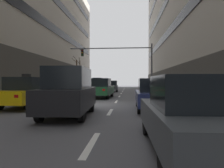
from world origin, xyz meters
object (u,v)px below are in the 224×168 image
car_driving_2 (69,92)px  car_parked_0 (193,115)px  street_tree_1 (77,73)px  car_driving_1 (112,86)px  traffic_signal_0 (125,58)px  car_driving_3 (101,88)px  car_driving_4 (98,83)px  taxi_driving_0 (28,92)px  pedestrian_1 (166,86)px  pedestrian_0 (221,93)px  car_parked_1 (154,95)px

car_driving_2 → car_parked_0: size_ratio=1.01×
car_parked_0 → street_tree_1: bearing=109.0°
car_driving_1 → car_parked_0: car_parked_0 is taller
car_driving_1 → traffic_signal_0: 6.17m
car_driving_1 → car_driving_3: (-0.11, -11.00, 0.08)m
car_driving_4 → street_tree_1: size_ratio=0.82×
taxi_driving_0 → pedestrian_1: bearing=36.3°
car_driving_3 → street_tree_1: size_ratio=0.87×
car_driving_3 → street_tree_1: 15.89m
car_driving_4 → pedestrian_1: bearing=-66.0°
pedestrian_0 → car_driving_3: bearing=125.6°
car_driving_3 → pedestrian_1: bearing=-2.8°
car_driving_1 → car_driving_4: 9.99m
car_driving_3 → car_parked_1: car_driving_3 is taller
car_driving_1 → car_parked_0: (3.73, -24.79, 0.01)m
taxi_driving_0 → car_parked_1: taxi_driving_0 is taller
car_driving_1 → car_parked_0: bearing=-81.4°
car_driving_2 → taxi_driving_0: bearing=140.0°
pedestrian_1 → car_driving_2: bearing=-121.8°
taxi_driving_0 → car_driving_4: bearing=90.3°
traffic_signal_0 → pedestrian_0: 16.29m
car_driving_2 → pedestrian_0: (6.50, 0.59, -0.03)m
car_driving_3 → pedestrian_0: 11.12m
car_driving_4 → car_parked_0: bearing=-78.0°
car_parked_1 → car_driving_3: bearing=116.9°
car_parked_1 → street_tree_1: (-9.80, 22.16, 2.07)m
car_driving_4 → car_parked_0: size_ratio=1.04×
car_parked_0 → street_tree_1: (-9.80, 28.39, 2.08)m
car_driving_3 → traffic_signal_0: size_ratio=0.48×
taxi_driving_0 → street_tree_1: (-2.72, 21.50, 2.02)m
street_tree_1 → car_driving_2: bearing=-76.2°
taxi_driving_0 → car_driving_3: 7.64m
car_driving_2 → street_tree_1: (-5.95, 24.22, 1.84)m
pedestrian_1 → car_driving_3: bearing=177.2°
car_driving_2 → pedestrian_0: size_ratio=2.90×
car_driving_1 → car_driving_3: car_driving_3 is taller
car_parked_0 → car_driving_3: bearing=105.5°
taxi_driving_0 → traffic_signal_0: (5.30, 13.20, 3.41)m
car_parked_0 → car_parked_1: (-0.00, 6.23, 0.01)m
car_driving_1 → taxi_driving_0: bearing=-100.6°
car_parked_1 → taxi_driving_0: bearing=174.7°
car_driving_4 → pedestrian_1: 22.58m
traffic_signal_0 → pedestrian_1: size_ratio=6.37×
traffic_signal_0 → car_driving_4: bearing=111.2°
car_driving_2 → traffic_signal_0: bearing=82.6°
car_driving_2 → car_parked_1: 4.37m
street_tree_1 → pedestrian_1: (11.74, -14.88, -1.83)m
car_parked_0 → pedestrian_0: 5.44m
car_parked_1 → traffic_signal_0: (-1.78, 13.86, 3.45)m
car_parked_1 → pedestrian_1: bearing=75.1°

